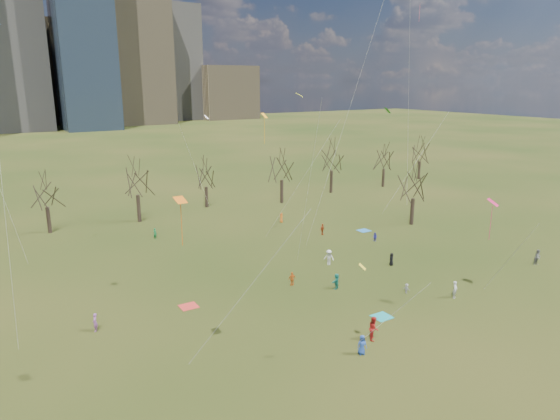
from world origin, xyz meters
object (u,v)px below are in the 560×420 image
blanket_crimson (189,306)px  person_1 (455,290)px  person_4 (292,279)px  blanket_navy (364,231)px  person_0 (362,345)px  blanket_teal (382,317)px  person_2 (374,328)px

blanket_crimson → person_1: (22.30, -11.54, 0.83)m
blanket_crimson → person_4: (10.74, -0.91, 0.70)m
blanket_navy → blanket_crimson: 31.22m
person_0 → person_1: 14.57m
blanket_teal → person_0: size_ratio=1.03×
blanket_navy → person_2: person_2 is taller
blanket_navy → person_1: person_1 is taller
person_4 → person_0: bearing=89.4°
person_1 → person_4: size_ratio=1.18×
person_1 → person_2: person_2 is taller
person_0 → person_4: size_ratio=1.08×
blanket_crimson → person_2: size_ratio=0.81×
blanket_navy → person_1: bearing=-108.8°
blanket_navy → blanket_crimson: same height
blanket_teal → person_4: person_4 is taller
person_4 → person_2: bearing=98.5°
person_0 → person_4: bearing=97.3°
blanket_crimson → person_1: bearing=-27.4°
person_1 → person_2: 12.11m
blanket_crimson → person_1: person_1 is taller
blanket_navy → person_0: bearing=-131.2°
blanket_teal → blanket_navy: 26.18m
blanket_teal → blanket_crimson: size_ratio=1.00×
blanket_navy → person_1: 22.66m
person_2 → person_4: size_ratio=1.38×
person_0 → person_4: person_0 is taller
blanket_teal → person_2: (-3.32, -2.57, 0.97)m
person_0 → person_4: (2.67, 13.76, -0.06)m
blanket_crimson → person_4: person_4 is taller
person_2 → person_4: (0.40, 12.53, -0.27)m
blanket_crimson → blanket_navy: bearing=18.5°
blanket_navy → person_1: (-7.31, -21.43, 0.83)m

